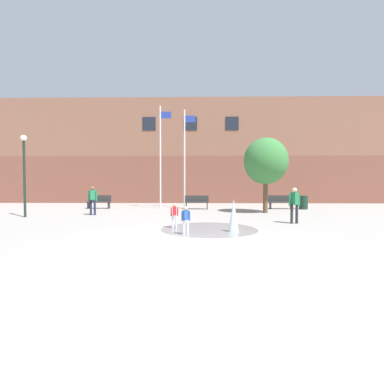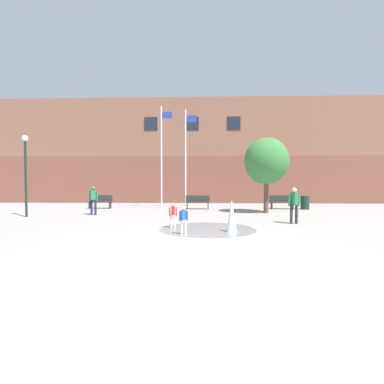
# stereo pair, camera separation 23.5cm
# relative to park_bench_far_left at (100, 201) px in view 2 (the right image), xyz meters

# --- Properties ---
(ground_plane) EXTENTS (100.00, 100.00, 0.00)m
(ground_plane) POSITION_rel_park_bench_far_left_xyz_m (6.15, -11.66, -0.48)
(ground_plane) COLOR gray
(library_building) EXTENTS (36.00, 6.05, 8.96)m
(library_building) POSITION_rel_park_bench_far_left_xyz_m (6.15, 8.09, 4.00)
(library_building) COLOR brown
(library_building) RESTS_ON ground
(splash_fountain) EXTENTS (3.77, 3.77, 1.20)m
(splash_fountain) POSITION_rel_park_bench_far_left_xyz_m (7.77, -9.02, -0.10)
(splash_fountain) COLOR gray
(splash_fountain) RESTS_ON ground
(park_bench_far_left) EXTENTS (1.60, 0.44, 0.91)m
(park_bench_far_left) POSITION_rel_park_bench_far_left_xyz_m (0.00, 0.00, 0.00)
(park_bench_far_left) COLOR #28282D
(park_bench_far_left) RESTS_ON ground
(park_bench_under_left_flagpole) EXTENTS (1.60, 0.44, 0.91)m
(park_bench_under_left_flagpole) POSITION_rel_park_bench_far_left_xyz_m (6.70, -0.28, 0.00)
(park_bench_under_left_flagpole) COLOR #28282D
(park_bench_under_left_flagpole) RESTS_ON ground
(park_bench_under_right_flagpole) EXTENTS (1.60, 0.44, 0.91)m
(park_bench_under_right_flagpole) POSITION_rel_park_bench_far_left_xyz_m (12.36, -0.01, 0.00)
(park_bench_under_right_flagpole) COLOR #28282D
(park_bench_under_right_flagpole) RESTS_ON ground
(teen_by_trashcan) EXTENTS (0.50, 0.37, 1.59)m
(teen_by_trashcan) POSITION_rel_park_bench_far_left_xyz_m (0.97, -3.92, 0.45)
(teen_by_trashcan) COLOR #1E233D
(teen_by_trashcan) RESTS_ON ground
(child_with_pink_shirt) EXTENTS (0.31, 0.23, 0.99)m
(child_with_pink_shirt) POSITION_rel_park_bench_far_left_xyz_m (6.36, -9.86, 0.10)
(child_with_pink_shirt) COLOR silver
(child_with_pink_shirt) RESTS_ON ground
(child_running) EXTENTS (0.31, 0.23, 0.99)m
(child_running) POSITION_rel_park_bench_far_left_xyz_m (5.85, -8.40, 0.10)
(child_running) COLOR silver
(child_running) RESTS_ON ground
(adult_in_red) EXTENTS (0.50, 0.39, 1.59)m
(adult_in_red) POSITION_rel_park_bench_far_left_xyz_m (11.06, -7.01, 0.45)
(adult_in_red) COLOR #28282D
(adult_in_red) RESTS_ON ground
(flagpole_left) EXTENTS (0.80, 0.10, 7.05)m
(flagpole_left) POSITION_rel_park_bench_far_left_xyz_m (4.21, 0.40, 3.28)
(flagpole_left) COLOR silver
(flagpole_left) RESTS_ON ground
(flagpole_right) EXTENTS (0.80, 0.10, 6.78)m
(flagpole_right) POSITION_rel_park_bench_far_left_xyz_m (5.89, 0.40, 3.15)
(flagpole_right) COLOR silver
(flagpole_right) RESTS_ON ground
(lamp_post_left_lane) EXTENTS (0.32, 0.32, 4.26)m
(lamp_post_left_lane) POSITION_rel_park_bench_far_left_xyz_m (-2.23, -4.94, 2.27)
(lamp_post_left_lane) COLOR #192D23
(lamp_post_left_lane) RESTS_ON ground
(trash_can) EXTENTS (0.56, 0.56, 0.90)m
(trash_can) POSITION_rel_park_bench_far_left_xyz_m (13.84, -0.21, -0.03)
(trash_can) COLOR #193323
(trash_can) RESTS_ON ground
(street_tree_near_building) EXTENTS (2.58, 2.58, 4.43)m
(street_tree_near_building) POSITION_rel_park_bench_far_left_xyz_m (10.77, -2.57, 2.56)
(street_tree_near_building) COLOR brown
(street_tree_near_building) RESTS_ON ground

